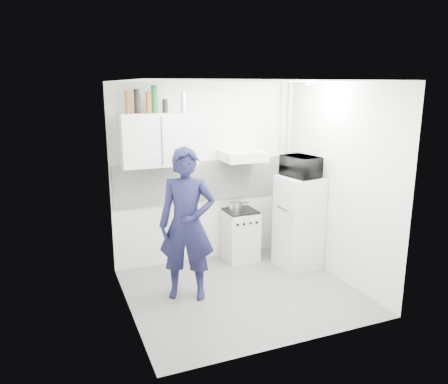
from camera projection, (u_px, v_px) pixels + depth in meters
name	position (u px, v px, depth m)	size (l,w,h in m)	color
floor	(242.00, 292.00, 5.54)	(2.80, 2.80, 0.00)	slate
ceiling	(244.00, 81.00, 4.93)	(2.80, 2.80, 0.00)	white
wall_back	(207.00, 174.00, 6.36)	(2.80, 2.80, 0.00)	white
wall_left	(125.00, 204.00, 4.72)	(2.60, 2.60, 0.00)	white
wall_right	(340.00, 183.00, 5.75)	(2.60, 2.60, 0.00)	white
person	(187.00, 225.00, 5.22)	(0.68, 0.45, 1.86)	#141434
stove	(240.00, 236.00, 6.51)	(0.46, 0.46, 0.74)	silver
fridge	(299.00, 222.00, 6.22)	(0.54, 0.54, 1.32)	silver
stove_top	(240.00, 211.00, 6.42)	(0.44, 0.44, 0.03)	black
saucepan	(235.00, 206.00, 6.43)	(0.19, 0.19, 0.11)	silver
microwave	(301.00, 166.00, 6.03)	(0.36, 0.53, 0.29)	black
bottle_a	(127.00, 102.00, 5.54)	(0.07, 0.07, 0.29)	brown
bottle_b	(137.00, 101.00, 5.58)	(0.08, 0.08, 0.31)	black
bottle_c	(148.00, 102.00, 5.64)	(0.07, 0.07, 0.28)	brown
bottle_d	(154.00, 99.00, 5.66)	(0.08, 0.08, 0.36)	#144C1E
canister_a	(165.00, 106.00, 5.73)	(0.07, 0.07, 0.18)	black
bottle_e	(183.00, 103.00, 5.81)	(0.06, 0.06, 0.26)	silver
upper_cabinet	(159.00, 140.00, 5.80)	(1.00, 0.35, 0.70)	silver
range_hood	(243.00, 156.00, 6.24)	(0.60, 0.50, 0.14)	silver
backsplash	(208.00, 181.00, 6.37)	(2.74, 0.03, 0.60)	white
pipe_a	(288.00, 168.00, 6.76)	(0.05, 0.05, 2.60)	silver
pipe_b	(281.00, 169.00, 6.72)	(0.04, 0.04, 2.60)	silver
ceiling_spot_fixture	(310.00, 84.00, 5.48)	(0.10, 0.10, 0.02)	white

